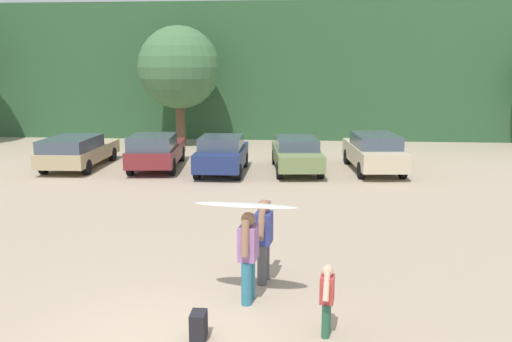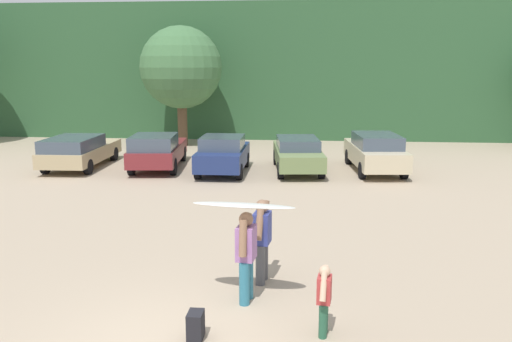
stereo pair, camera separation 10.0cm
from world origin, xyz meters
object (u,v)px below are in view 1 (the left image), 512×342
at_px(parked_car_tan, 77,151).
at_px(parked_car_champagne, 374,151).
at_px(person_child, 327,296).
at_px(surfboard_white, 246,205).
at_px(person_adult, 248,252).
at_px(backpack_dropped, 198,326).
at_px(person_companion, 264,236).
at_px(parked_car_navy, 222,154).
at_px(parked_car_maroon, 156,150).
at_px(parked_car_olive_green, 296,153).

height_order(parked_car_tan, parked_car_champagne, parked_car_champagne).
distance_m(person_child, surfboard_white, 2.10).
xyz_separation_m(person_adult, backpack_dropped, (-0.65, -1.44, -0.73)).
distance_m(person_companion, backpack_dropped, 2.61).
bearing_deg(surfboard_white, parked_car_navy, -73.24).
xyz_separation_m(parked_car_navy, person_companion, (2.42, -10.77, 0.18)).
height_order(parked_car_navy, parked_car_champagne, parked_car_champagne).
height_order(person_companion, backpack_dropped, person_companion).
relative_size(parked_car_navy, backpack_dropped, 8.75).
relative_size(parked_car_navy, surfboard_white, 2.07).
relative_size(person_child, backpack_dropped, 2.61).
bearing_deg(person_child, parked_car_champagne, -92.86).
height_order(person_child, surfboard_white, surfboard_white).
bearing_deg(parked_car_champagne, person_companion, 157.36).
height_order(person_adult, person_child, person_adult).
bearing_deg(backpack_dropped, parked_car_maroon, 107.79).
xyz_separation_m(parked_car_maroon, surfboard_white, (5.01, -12.37, 1.05)).
height_order(person_adult, surfboard_white, surfboard_white).
bearing_deg(parked_car_tan, backpack_dropped, -151.88).
xyz_separation_m(person_adult, surfboard_white, (-0.04, -0.09, 0.89)).
distance_m(parked_car_maroon, surfboard_white, 13.39).
bearing_deg(person_child, parked_car_tan, -46.15).
bearing_deg(parked_car_olive_green, parked_car_tan, 84.56).
bearing_deg(parked_car_champagne, parked_car_tan, 86.60).
relative_size(parked_car_navy, parked_car_olive_green, 0.84).
distance_m(parked_car_olive_green, person_companion, 11.44).
bearing_deg(person_companion, person_child, 127.08).
distance_m(parked_car_navy, parked_car_champagne, 6.18).
distance_m(parked_car_tan, person_child, 16.54).
bearing_deg(backpack_dropped, parked_car_olive_green, 84.17).
distance_m(parked_car_tan, person_adult, 14.84).
relative_size(parked_car_maroon, backpack_dropped, 10.65).
height_order(parked_car_navy, person_adult, person_adult).
height_order(parked_car_navy, parked_car_olive_green, parked_car_navy).
height_order(parked_car_maroon, person_adult, person_adult).
relative_size(person_companion, surfboard_white, 0.89).
relative_size(parked_car_champagne, surfboard_white, 2.55).
distance_m(parked_car_maroon, person_adult, 13.27).
xyz_separation_m(parked_car_tan, surfboard_white, (8.37, -12.31, 1.10)).
height_order(parked_car_navy, person_companion, person_companion).
relative_size(parked_car_tan, surfboard_white, 2.53).
height_order(parked_car_maroon, person_child, parked_car_maroon).
distance_m(parked_car_navy, parked_car_olive_green, 3.04).
bearing_deg(parked_car_navy, parked_car_tan, 84.65).
distance_m(parked_car_navy, person_child, 13.30).
distance_m(parked_car_maroon, person_child, 14.86).
bearing_deg(person_child, parked_car_navy, -66.79).
distance_m(person_adult, person_child, 1.79).
height_order(parked_car_olive_green, person_child, parked_car_olive_green).
bearing_deg(parked_car_maroon, parked_car_tan, 85.16).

